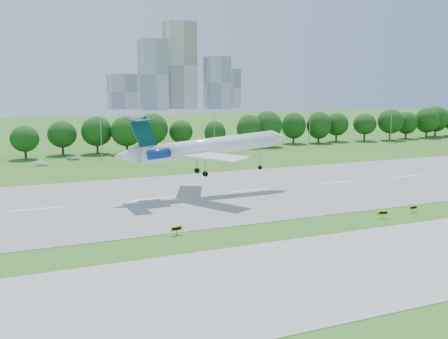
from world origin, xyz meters
TOP-DOWN VIEW (x-y plane):
  - ground at (0.00, 0.00)m, footprint 600.00×600.00m
  - runway at (0.00, 25.00)m, footprint 400.00×45.00m
  - taxiway at (0.00, -18.00)m, footprint 400.00×23.00m
  - tree_line at (0.00, 92.00)m, footprint 288.40×8.40m
  - light_poles at (-2.50, 82.00)m, footprint 175.90×0.25m
  - skyline at (100.16, 390.61)m, footprint 127.00×52.00m
  - airliner at (-10.47, 24.92)m, footprint 35.38×25.70m
  - taxi_sign_left at (-22.81, 1.73)m, footprint 1.80×0.48m
  - taxi_sign_centre at (17.08, -1.37)m, footprint 1.64×0.23m
  - taxi_sign_right at (9.87, -2.34)m, footprint 1.74×0.66m
  - service_vehicle_a at (-36.89, 75.17)m, footprint 3.57×1.92m
  - service_vehicle_b at (-28.01, 82.59)m, footprint 3.60×2.83m

SIDE VIEW (x-z plane):
  - ground at x=0.00m, z-range 0.00..0.00m
  - runway at x=0.00m, z-range 0.00..0.08m
  - taxiway at x=0.00m, z-range 0.00..0.08m
  - service_vehicle_a at x=-36.89m, z-range 0.00..1.12m
  - service_vehicle_b at x=-28.01m, z-range 0.00..1.15m
  - taxi_sign_centre at x=17.08m, z-range 0.27..1.42m
  - taxi_sign_right at x=9.87m, z-range 0.29..1.53m
  - taxi_sign_left at x=-22.81m, z-range 0.30..1.56m
  - tree_line at x=0.00m, z-range 0.99..11.39m
  - light_poles at x=-2.50m, z-range 0.24..12.43m
  - airliner at x=-10.47m, z-range 3.59..15.03m
  - skyline at x=100.16m, z-range -9.54..70.46m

